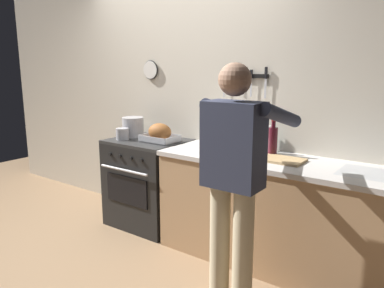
{
  "coord_description": "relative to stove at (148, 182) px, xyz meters",
  "views": [
    {
      "loc": [
        2.34,
        -1.78,
        1.64
      ],
      "look_at": [
        0.44,
        0.85,
        0.96
      ],
      "focal_mm": 35.25,
      "sensor_mm": 36.0,
      "label": 1
    }
  ],
  "objects": [
    {
      "name": "ground_plane",
      "position": [
        0.22,
        -0.99,
        -0.45
      ],
      "size": [
        8.0,
        8.0,
        0.0
      ],
      "primitive_type": "plane",
      "color": "#937251"
    },
    {
      "name": "wall_back",
      "position": [
        0.22,
        0.36,
        0.85
      ],
      "size": [
        6.0,
        0.13,
        2.6
      ],
      "color": "beige",
      "rests_on": "ground"
    },
    {
      "name": "counter_block",
      "position": [
        1.43,
        0.0,
        0.01
      ],
      "size": [
        2.03,
        0.65,
        0.9
      ],
      "color": "tan",
      "rests_on": "ground"
    },
    {
      "name": "stove",
      "position": [
        0.0,
        0.0,
        0.0
      ],
      "size": [
        0.76,
        0.67,
        0.9
      ],
      "color": "black",
      "rests_on": "ground"
    },
    {
      "name": "person_cook",
      "position": [
        1.39,
        -0.68,
        0.5
      ],
      "size": [
        0.51,
        0.63,
        1.66
      ],
      "rotation": [
        0.0,
        0.0,
        1.58
      ],
      "color": "#C6B793",
      "rests_on": "ground"
    },
    {
      "name": "roasting_pan",
      "position": [
        0.16,
        0.0,
        0.53
      ],
      "size": [
        0.35,
        0.26,
        0.18
      ],
      "color": "#B7B7BC",
      "rests_on": "stove"
    },
    {
      "name": "stock_pot",
      "position": [
        -0.25,
        0.05,
        0.55
      ],
      "size": [
        0.23,
        0.23,
        0.21
      ],
      "color": "#B7B7BC",
      "rests_on": "stove"
    },
    {
      "name": "saucepan",
      "position": [
        -0.21,
        -0.14,
        0.51
      ],
      "size": [
        0.13,
        0.13,
        0.12
      ],
      "color": "#B7B7BC",
      "rests_on": "stove"
    },
    {
      "name": "cutting_board",
      "position": [
        1.44,
        -0.02,
        0.46
      ],
      "size": [
        0.36,
        0.24,
        0.02
      ],
      "primitive_type": "cube",
      "color": "tan",
      "rests_on": "counter_block"
    },
    {
      "name": "bottle_wine_red",
      "position": [
        1.31,
        0.12,
        0.58
      ],
      "size": [
        0.08,
        0.08,
        0.3
      ],
      "color": "#47141E",
      "rests_on": "counter_block"
    },
    {
      "name": "bottle_vinegar",
      "position": [
        1.17,
        0.25,
        0.56
      ],
      "size": [
        0.06,
        0.06,
        0.27
      ],
      "color": "#997F4C",
      "rests_on": "counter_block"
    },
    {
      "name": "bottle_dish_soap",
      "position": [
        1.25,
        0.18,
        0.55
      ],
      "size": [
        0.07,
        0.07,
        0.24
      ],
      "color": "#338CCC",
      "rests_on": "counter_block"
    }
  ]
}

